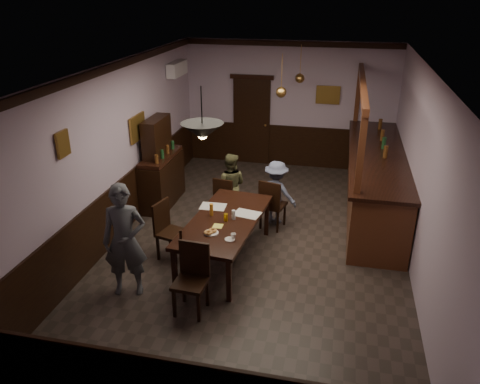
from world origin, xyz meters
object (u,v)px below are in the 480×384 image
(pendant_brass_mid, at_px, (281,92))
(person_seated_right, at_px, (276,193))
(sideboard, at_px, (161,170))
(pendant_iron, at_px, (202,131))
(chair_side, at_px, (167,228))
(person_seated_left, at_px, (230,185))
(pendant_brass_far, at_px, (300,78))
(chair_far_left, at_px, (225,198))
(chair_near, at_px, (192,275))
(bar_counter, at_px, (375,179))
(chair_far_right, at_px, (272,203))
(person_standing, at_px, (125,241))
(coffee_cup, at_px, (233,236))
(soda_can, at_px, (226,217))
(dining_table, at_px, (225,223))

(pendant_brass_mid, bearing_deg, person_seated_right, -84.48)
(sideboard, height_order, pendant_iron, pendant_iron)
(chair_side, bearing_deg, person_seated_right, -29.46)
(person_seated_left, distance_m, pendant_brass_far, 2.98)
(chair_far_left, distance_m, pendant_iron, 2.86)
(chair_near, bearing_deg, pendant_brass_mid, 82.97)
(chair_side, xyz_separation_m, bar_counter, (3.35, 2.57, 0.11))
(chair_near, xyz_separation_m, chair_side, (-0.81, 1.22, -0.01))
(chair_far_right, relative_size, chair_side, 0.99)
(person_standing, height_order, bar_counter, bar_counter)
(person_seated_right, xyz_separation_m, coffee_cup, (-0.32, -2.09, 0.19))
(chair_far_right, bearing_deg, chair_side, 55.27)
(chair_far_right, distance_m, pendant_brass_mid, 2.10)
(sideboard, distance_m, bar_counter, 4.25)
(coffee_cup, bearing_deg, bar_counter, 60.75)
(soda_can, relative_size, pendant_iron, 0.17)
(chair_far_right, bearing_deg, sideboard, -0.72)
(person_seated_left, bearing_deg, dining_table, 98.61)
(pendant_brass_far, bearing_deg, chair_side, -112.90)
(chair_near, xyz_separation_m, person_standing, (-1.03, 0.17, 0.30))
(dining_table, relative_size, person_seated_left, 1.79)
(person_seated_left, relative_size, soda_can, 10.62)
(chair_near, bearing_deg, bar_counter, 59.19)
(person_seated_right, bearing_deg, coffee_cup, 97.33)
(chair_far_left, relative_size, person_seated_left, 0.71)
(chair_side, bearing_deg, person_seated_left, -6.44)
(person_seated_left, xyz_separation_m, pendant_brass_far, (1.01, 2.25, 1.66))
(person_seated_left, distance_m, pendant_brass_mid, 2.00)
(coffee_cup, bearing_deg, pendant_iron, -143.77)
(chair_near, height_order, bar_counter, bar_counter)
(pendant_iron, bearing_deg, coffee_cup, 30.62)
(chair_far_left, bearing_deg, dining_table, 113.66)
(sideboard, bearing_deg, person_seated_left, -9.69)
(person_standing, relative_size, person_seated_right, 1.39)
(chair_near, bearing_deg, chair_far_left, 97.31)
(chair_far_left, bearing_deg, sideboard, -10.18)
(person_seated_right, distance_m, soda_can, 1.67)
(person_seated_right, bearing_deg, dining_table, 84.39)
(chair_far_left, xyz_separation_m, chair_far_right, (0.89, -0.09, 0.03))
(soda_can, distance_m, pendant_brass_far, 4.22)
(chair_near, height_order, person_standing, person_standing)
(soda_can, xyz_separation_m, pendant_brass_mid, (0.49, 2.40, 1.49))
(person_seated_right, xyz_separation_m, soda_can, (-0.57, -1.55, 0.20))
(chair_side, distance_m, sideboard, 2.12)
(chair_far_right, bearing_deg, bar_counter, -131.79)
(coffee_cup, bearing_deg, person_seated_right, 86.76)
(dining_table, bearing_deg, sideboard, 134.23)
(person_seated_left, bearing_deg, bar_counter, -163.73)
(chair_near, xyz_separation_m, person_seated_right, (0.73, 2.81, 0.07))
(dining_table, xyz_separation_m, chair_near, (-0.13, -1.31, -0.14))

